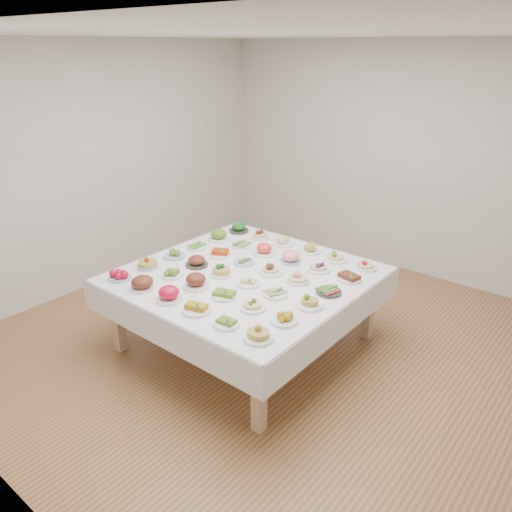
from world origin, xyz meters
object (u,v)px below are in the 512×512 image
Objects in this scene: display_table at (246,280)px; dish_0 at (120,275)px; dish_35 at (366,264)px; dish_18 at (197,246)px.

dish_0 is at bearing -134.77° from display_table.
dish_35 reaches higher than display_table.
dish_35 is (1.61, 0.66, 0.03)m from dish_18.
display_table is 0.83m from dish_18.
dish_0 is at bearing -90.05° from dish_18.
dish_0 reaches higher than display_table.
display_table is at bearing 45.23° from dish_0.
display_table is 10.39× the size of dish_35.
dish_35 is (1.61, 1.62, 0.01)m from dish_0.
dish_35 is at bearing 22.13° from dish_18.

